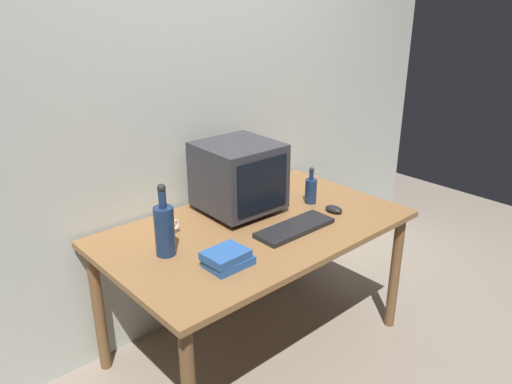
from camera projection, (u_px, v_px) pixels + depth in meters
ground_plane at (256, 344)px, 2.75m from camera, size 6.00×6.00×0.00m
back_wall at (192, 105)px, 2.64m from camera, size 4.00×0.08×2.50m
desk at (256, 240)px, 2.51m from camera, size 1.51×0.90×0.72m
crt_monitor at (238, 177)px, 2.58m from camera, size 0.39×0.40×0.37m
keyboard at (295, 228)px, 2.43m from camera, size 0.42×0.15×0.02m
computer_mouse at (334, 209)px, 2.62m from camera, size 0.07×0.10×0.04m
bottle_tall at (164, 229)px, 2.16m from camera, size 0.09×0.09×0.33m
bottle_short at (311, 190)px, 2.72m from camera, size 0.06×0.06×0.21m
book_stack at (227, 258)px, 2.10m from camera, size 0.20×0.15×0.07m
mug at (165, 229)px, 2.35m from camera, size 0.12×0.08×0.09m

